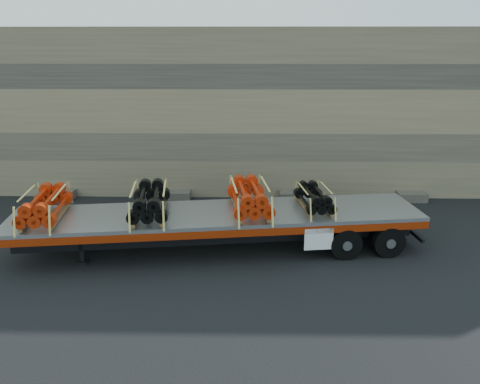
{
  "coord_description": "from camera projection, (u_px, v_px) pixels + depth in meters",
  "views": [
    {
      "loc": [
        0.05,
        -14.21,
        6.48
      ],
      "look_at": [
        -0.21,
        0.85,
        1.59
      ],
      "focal_mm": 35.0,
      "sensor_mm": 36.0,
      "label": 1
    }
  ],
  "objects": [
    {
      "name": "bundle_rear",
      "position": [
        314.0,
        199.0,
        15.07
      ],
      "size": [
        1.17,
        1.98,
        0.66
      ],
      "primitive_type": null,
      "rotation": [
        0.0,
        0.0,
        0.13
      ],
      "color": "black",
      "rests_on": "trailer"
    },
    {
      "name": "rock_wall",
      "position": [
        247.0,
        111.0,
        20.62
      ],
      "size": [
        44.0,
        3.0,
        7.0
      ],
      "primitive_type": "cube",
      "color": "#7A6B54",
      "rests_on": "ground"
    },
    {
      "name": "bundle_front",
      "position": [
        45.0,
        206.0,
        14.15
      ],
      "size": [
        1.44,
        2.44,
        0.82
      ],
      "primitive_type": null,
      "rotation": [
        0.0,
        0.0,
        0.13
      ],
      "color": "red",
      "rests_on": "trailer"
    },
    {
      "name": "bundle_midfront",
      "position": [
        150.0,
        202.0,
        14.49
      ],
      "size": [
        1.46,
        2.47,
        0.83
      ],
      "primitive_type": null,
      "rotation": [
        0.0,
        0.0,
        0.13
      ],
      "color": "black",
      "rests_on": "trailer"
    },
    {
      "name": "trailer",
      "position": [
        218.0,
        231.0,
        15.04
      ],
      "size": [
        13.13,
        4.14,
        1.29
      ],
      "primitive_type": null,
      "rotation": [
        0.0,
        0.0,
        0.13
      ],
      "color": "#A9ACB1",
      "rests_on": "ground"
    },
    {
      "name": "ground",
      "position": [
        246.0,
        245.0,
        15.52
      ],
      "size": [
        120.0,
        120.0,
        0.0
      ],
      "primitive_type": "plane",
      "color": "black",
      "rests_on": "ground"
    },
    {
      "name": "bundle_midrear",
      "position": [
        250.0,
        198.0,
        14.81
      ],
      "size": [
        1.52,
        2.56,
        0.86
      ],
      "primitive_type": null,
      "rotation": [
        0.0,
        0.0,
        0.13
      ],
      "color": "red",
      "rests_on": "trailer"
    }
  ]
}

